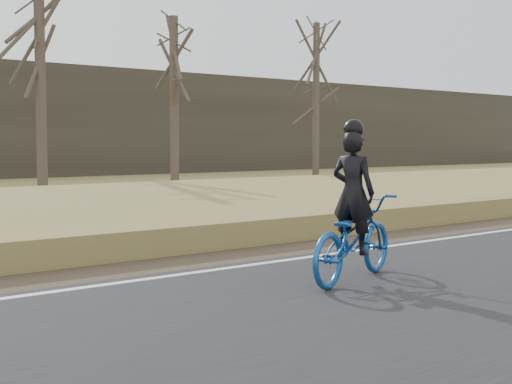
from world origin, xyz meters
TOP-DOWN VIEW (x-y plane):
  - ground at (0.00, 0.00)m, footprint 120.00×120.00m
  - road at (0.00, -2.50)m, footprint 120.00×6.00m
  - edge_line at (0.00, 0.20)m, footprint 120.00×0.12m
  - shoulder at (0.00, 1.20)m, footprint 120.00×1.60m
  - cyclist at (3.47, -1.51)m, footprint 2.21×1.33m
  - bare_tree_center at (6.31, 15.97)m, footprint 0.36×0.36m
  - bare_tree_right at (11.75, 16.10)m, footprint 0.36×0.36m
  - bare_tree_far_right at (22.66, 19.60)m, footprint 0.36×0.36m

SIDE VIEW (x-z plane):
  - ground at x=0.00m, z-range 0.00..0.00m
  - shoulder at x=0.00m, z-range 0.00..0.04m
  - road at x=0.00m, z-range 0.00..0.06m
  - edge_line at x=0.00m, z-range 0.06..0.07m
  - cyclist at x=3.47m, z-range -0.32..1.76m
  - bare_tree_right at x=11.75m, z-range 0.00..6.75m
  - bare_tree_center at x=6.31m, z-range 0.00..7.75m
  - bare_tree_far_right at x=22.66m, z-range 0.00..8.06m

